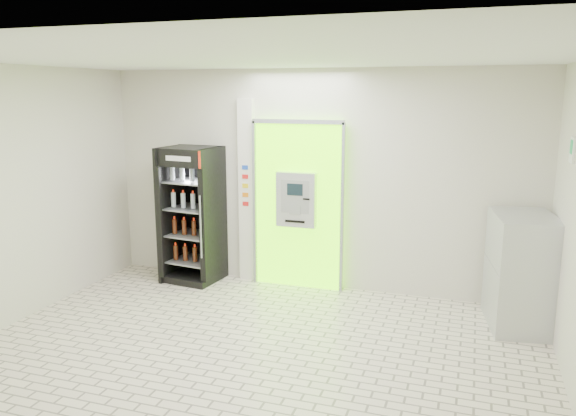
% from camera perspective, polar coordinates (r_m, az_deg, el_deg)
% --- Properties ---
extents(ground, '(6.00, 6.00, 0.00)m').
position_cam_1_polar(ground, '(5.89, -4.36, -15.48)').
color(ground, beige).
rests_on(ground, ground).
extents(room_shell, '(6.00, 6.00, 6.00)m').
position_cam_1_polar(room_shell, '(5.31, -4.67, 2.49)').
color(room_shell, beige).
rests_on(room_shell, ground).
extents(atm_assembly, '(1.30, 0.24, 2.33)m').
position_cam_1_polar(atm_assembly, '(7.73, 1.06, 0.40)').
color(atm_assembly, '#65F000').
rests_on(atm_assembly, ground).
extents(pillar, '(0.22, 0.11, 2.60)m').
position_cam_1_polar(pillar, '(8.00, -4.20, 1.70)').
color(pillar, silver).
rests_on(pillar, ground).
extents(beverage_cooler, '(0.80, 0.74, 1.94)m').
position_cam_1_polar(beverage_cooler, '(8.14, -9.67, -0.93)').
color(beverage_cooler, black).
rests_on(beverage_cooler, ground).
extents(steel_cabinet, '(0.81, 1.08, 1.32)m').
position_cam_1_polar(steel_cabinet, '(7.04, 22.60, -5.94)').
color(steel_cabinet, '#B2B5BA').
rests_on(steel_cabinet, ground).
extents(exit_sign, '(0.02, 0.22, 0.26)m').
position_cam_1_polar(exit_sign, '(6.31, 26.91, 5.30)').
color(exit_sign, white).
rests_on(exit_sign, room_shell).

